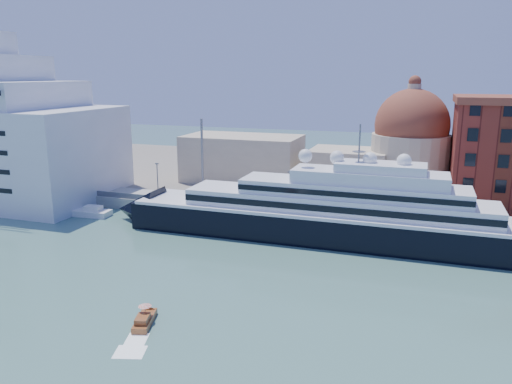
% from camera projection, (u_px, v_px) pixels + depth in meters
% --- Properties ---
extents(ground, '(400.00, 400.00, 0.00)m').
position_uv_depth(ground, '(234.00, 281.00, 73.40)').
color(ground, '#3D6961').
rests_on(ground, ground).
extents(quay, '(180.00, 10.00, 2.50)m').
position_uv_depth(quay, '(293.00, 213.00, 104.44)').
color(quay, gray).
rests_on(quay, ground).
extents(land, '(260.00, 72.00, 2.00)m').
position_uv_depth(land, '(329.00, 177.00, 142.28)').
color(land, slate).
rests_on(land, ground).
extents(quay_fence, '(180.00, 0.10, 1.20)m').
position_uv_depth(quay_fence, '(287.00, 210.00, 99.87)').
color(quay_fence, slate).
rests_on(quay_fence, quay).
extents(superyacht, '(83.46, 11.57, 24.94)m').
position_uv_depth(superyacht, '(312.00, 216.00, 91.56)').
color(superyacht, black).
rests_on(superyacht, ground).
extents(service_barge, '(11.03, 4.41, 2.43)m').
position_uv_depth(service_barge, '(87.00, 212.00, 107.11)').
color(service_barge, white).
rests_on(service_barge, ground).
extents(water_taxi, '(3.32, 5.78, 2.61)m').
position_uv_depth(water_taxi, '(144.00, 320.00, 60.52)').
color(water_taxi, brown).
rests_on(water_taxi, ground).
extents(church, '(66.00, 18.00, 25.50)m').
position_uv_depth(church, '(343.00, 153.00, 122.07)').
color(church, beige).
rests_on(church, land).
extents(lamp_posts, '(120.80, 2.40, 18.00)m').
position_uv_depth(lamp_posts, '(233.00, 171.00, 104.82)').
color(lamp_posts, slate).
rests_on(lamp_posts, quay).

